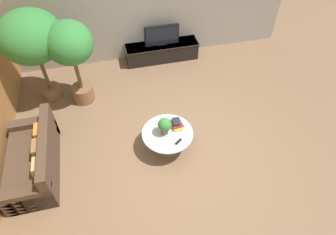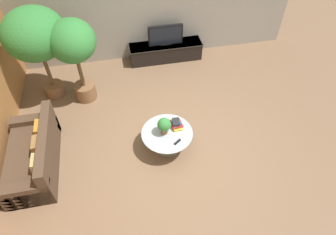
% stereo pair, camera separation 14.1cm
% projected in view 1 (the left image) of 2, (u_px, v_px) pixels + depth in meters
% --- Properties ---
extents(ground_plane, '(24.00, 24.00, 0.00)m').
position_uv_depth(ground_plane, '(175.00, 147.00, 6.00)').
color(ground_plane, brown).
extents(back_wall_stone, '(7.40, 0.12, 3.00)m').
position_uv_depth(back_wall_stone, '(142.00, 1.00, 7.06)').
color(back_wall_stone, '#A39E93').
rests_on(back_wall_stone, ground).
extents(media_console, '(1.89, 0.50, 0.46)m').
position_uv_depth(media_console, '(162.00, 51.00, 7.83)').
color(media_console, black).
rests_on(media_console, ground).
extents(television, '(0.87, 0.13, 0.52)m').
position_uv_depth(television, '(162.00, 35.00, 7.48)').
color(television, black).
rests_on(television, media_console).
extents(coffee_table, '(0.98, 0.98, 0.43)m').
position_uv_depth(coffee_table, '(168.00, 137.00, 5.78)').
color(coffee_table, '#756656').
rests_on(coffee_table, ground).
extents(couch_by_wall, '(0.84, 1.74, 0.84)m').
position_uv_depth(couch_by_wall, '(35.00, 160.00, 5.44)').
color(couch_by_wall, '#4C3828').
rests_on(couch_by_wall, ground).
extents(potted_palm_tall, '(1.27, 1.27, 2.12)m').
position_uv_depth(potted_palm_tall, '(31.00, 39.00, 5.87)').
color(potted_palm_tall, brown).
rests_on(potted_palm_tall, ground).
extents(potted_palm_corner, '(0.94, 0.94, 1.95)m').
position_uv_depth(potted_palm_corner, '(71.00, 49.00, 5.93)').
color(potted_palm_corner, brown).
rests_on(potted_palm_corner, ground).
extents(potted_plant_tabletop, '(0.26, 0.26, 0.36)m').
position_uv_depth(potted_plant_tabletop, '(165.00, 125.00, 5.54)').
color(potted_plant_tabletop, brown).
rests_on(potted_plant_tabletop, coffee_table).
extents(book_stack, '(0.24, 0.32, 0.13)m').
position_uv_depth(book_stack, '(176.00, 123.00, 5.78)').
color(book_stack, gold).
rests_on(book_stack, coffee_table).
extents(remote_black, '(0.15, 0.13, 0.02)m').
position_uv_depth(remote_black, '(178.00, 142.00, 5.53)').
color(remote_black, black).
rests_on(remote_black, coffee_table).
extents(remote_silver, '(0.16, 0.10, 0.02)m').
position_uv_depth(remote_silver, '(163.00, 121.00, 5.88)').
color(remote_silver, gray).
rests_on(remote_silver, coffee_table).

